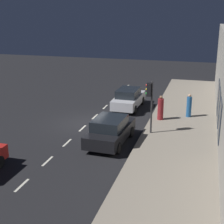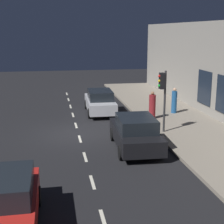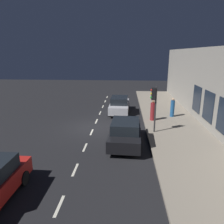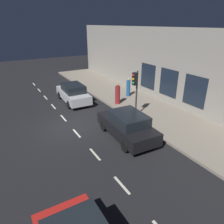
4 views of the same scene
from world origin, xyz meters
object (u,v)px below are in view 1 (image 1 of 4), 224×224
at_px(parked_car_1, 129,98).
at_px(pedestrian_1, 161,109).
at_px(traffic_light, 150,95).
at_px(pedestrian_0, 189,106).
at_px(parked_car_2, 110,130).

relative_size(parked_car_1, pedestrian_1, 2.59).
height_order(parked_car_1, pedestrian_1, pedestrian_1).
xyz_separation_m(traffic_light, pedestrian_1, (0.33, 2.79, -1.61)).
bearing_deg(parked_car_1, traffic_light, -63.15).
height_order(parked_car_1, pedestrian_0, pedestrian_0).
relative_size(traffic_light, pedestrian_1, 1.93).
bearing_deg(traffic_light, parked_car_2, -134.69).
bearing_deg(pedestrian_1, pedestrian_0, -107.97).
bearing_deg(parked_car_1, pedestrian_0, -15.24).
bearing_deg(traffic_light, pedestrian_0, 61.02).
relative_size(traffic_light, parked_car_2, 0.74).
relative_size(parked_car_2, pedestrian_1, 2.58).
xyz_separation_m(parked_car_1, pedestrian_0, (4.72, -1.44, 0.13)).
relative_size(parked_car_1, pedestrian_0, 2.63).
bearing_deg(pedestrian_0, traffic_light, -113.97).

